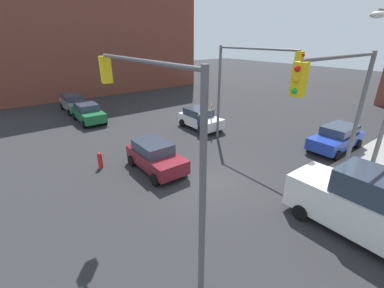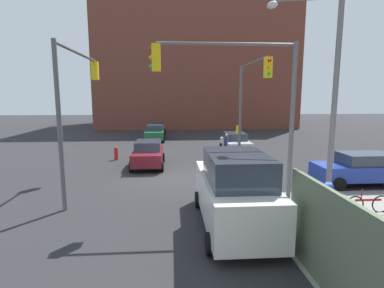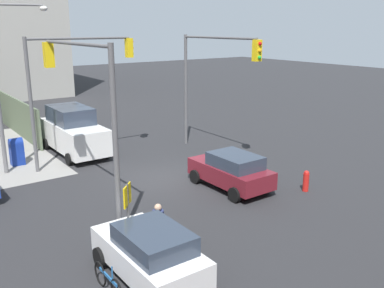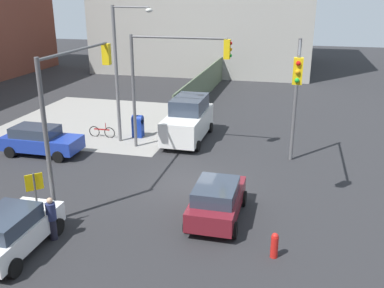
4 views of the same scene
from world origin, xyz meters
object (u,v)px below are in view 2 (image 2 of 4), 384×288
object	(u,v)px
hatchback_green	(155,132)
sedan_white	(235,143)
hatchback_blue	(360,168)
van_white_delivery	(234,191)
street_lamp_corner	(325,89)
hatchback_gray	(157,128)
traffic_signal_ne_corner	(239,91)
pedestrian_crossing	(226,145)
traffic_signal_se_corner	(77,91)
fire_hydrant	(116,153)
bicycle_at_crosswalk	(251,149)
mailbox_blue	(321,200)
traffic_signal_nw_corner	(249,93)
bicycle_leaning_on_fence	(368,204)
sedan_maroon	(148,153)

from	to	relation	value
hatchback_green	sedan_white	bearing A→B (deg)	42.04
hatchback_blue	van_white_delivery	size ratio (longest dim) A/B	0.81
street_lamp_corner	hatchback_gray	size ratio (longest dim) A/B	1.80
traffic_signal_ne_corner	hatchback_blue	bearing A→B (deg)	110.06
hatchback_blue	hatchback_gray	xyz separation A→B (m)	(-20.83, -11.20, 0.00)
pedestrian_crossing	traffic_signal_ne_corner	bearing A→B (deg)	-108.87
traffic_signal_se_corner	van_white_delivery	world-z (taller)	traffic_signal_se_corner
fire_hydrant	bicycle_at_crosswalk	xyz separation A→B (m)	(-1.80, 10.20, -0.14)
mailbox_blue	sedan_white	world-z (taller)	sedan_white
traffic_signal_se_corner	van_white_delivery	distance (m)	8.40
pedestrian_crossing	bicycle_at_crosswalk	world-z (taller)	pedestrian_crossing
fire_hydrant	sedan_white	world-z (taller)	sedan_white
traffic_signal_ne_corner	bicycle_at_crosswalk	size ratio (longest dim) A/B	3.71
traffic_signal_nw_corner	pedestrian_crossing	world-z (taller)	traffic_signal_nw_corner
traffic_signal_nw_corner	bicycle_at_crosswalk	size ratio (longest dim) A/B	3.71
traffic_signal_se_corner	pedestrian_crossing	world-z (taller)	traffic_signal_se_corner
bicycle_leaning_on_fence	hatchback_green	bearing A→B (deg)	-155.24
mailbox_blue	hatchback_gray	size ratio (longest dim) A/B	0.32
traffic_signal_ne_corner	fire_hydrant	distance (m)	12.25
hatchback_gray	mailbox_blue	bearing A→B (deg)	15.61
street_lamp_corner	pedestrian_crossing	distance (m)	11.68
mailbox_blue	van_white_delivery	size ratio (longest dim) A/B	0.26
hatchback_green	bicycle_at_crosswalk	bearing A→B (deg)	46.84
street_lamp_corner	hatchback_gray	xyz separation A→B (m)	(-23.96, -7.44, -3.86)
mailbox_blue	sedan_maroon	bearing A→B (deg)	-143.14
traffic_signal_ne_corner	van_white_delivery	world-z (taller)	traffic_signal_ne_corner
fire_hydrant	hatchback_blue	bearing A→B (deg)	62.46
van_white_delivery	bicycle_at_crosswalk	bearing A→B (deg)	162.48
van_white_delivery	bicycle_at_crosswalk	distance (m)	13.98
street_lamp_corner	traffic_signal_ne_corner	bearing A→B (deg)	-101.17
traffic_signal_se_corner	van_white_delivery	bearing A→B (deg)	55.06
bicycle_at_crosswalk	bicycle_leaning_on_fence	bearing A→B (deg)	5.51
pedestrian_crossing	traffic_signal_se_corner	bearing A→B (deg)	-147.14
traffic_signal_ne_corner	van_white_delivery	size ratio (longest dim) A/B	1.20
hatchback_blue	hatchback_green	bearing A→B (deg)	-145.52
van_white_delivery	bicycle_leaning_on_fence	bearing A→B (deg)	99.45
hatchback_green	van_white_delivery	xyz separation A→B (m)	(20.77, 3.77, 0.44)
fire_hydrant	pedestrian_crossing	bearing A→B (deg)	95.71
traffic_signal_se_corner	hatchback_gray	distance (m)	21.43
fire_hydrant	sedan_maroon	xyz separation A→B (m)	(2.16, 2.42, 0.36)
traffic_signal_nw_corner	bicycle_leaning_on_fence	xyz separation A→B (m)	(7.75, 2.70, -4.32)
traffic_signal_ne_corner	sedan_white	size ratio (longest dim) A/B	1.68
fire_hydrant	hatchback_blue	size ratio (longest dim) A/B	0.22
traffic_signal_ne_corner	bicycle_leaning_on_fence	world-z (taller)	traffic_signal_ne_corner
hatchback_gray	hatchback_green	bearing A→B (deg)	0.34
street_lamp_corner	bicycle_at_crosswalk	xyz separation A→B (m)	(-11.92, 0.56, -4.35)
van_white_delivery	pedestrian_crossing	distance (m)	12.47
traffic_signal_ne_corner	hatchback_green	world-z (taller)	traffic_signal_ne_corner
sedan_maroon	hatchback_gray	size ratio (longest dim) A/B	0.89
street_lamp_corner	hatchback_green	world-z (taller)	street_lamp_corner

